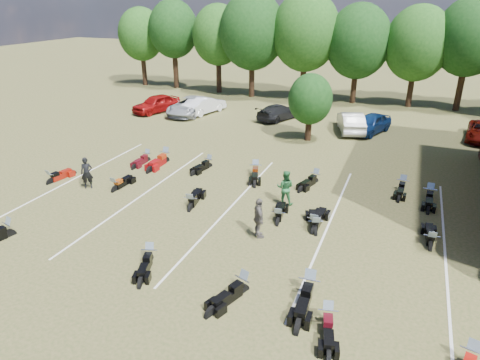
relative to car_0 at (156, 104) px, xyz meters
The scene contains 32 objects.
ground 25.24m from the car_0, 47.50° to the right, with size 160.00×160.00×0.00m, color brown.
car_0 is the anchor object (origin of this frame).
car_1 4.47m from the car_0, 16.70° to the left, with size 1.63×4.67×1.54m, color silver.
car_2 3.32m from the car_0, ahead, with size 2.58×5.59×1.55m, color gray.
car_3 11.44m from the car_0, ahead, with size 1.86×4.57×1.33m, color black.
car_4 19.15m from the car_0, ahead, with size 1.78×4.43×1.51m, color navy.
car_5 17.64m from the car_0, ahead, with size 1.67×4.80×1.58m, color #B4B4AF.
person_black 17.18m from the car_0, 70.59° to the right, with size 0.65×0.43×1.79m, color black.
person_green 21.65m from the car_0, 40.42° to the right, with size 0.89×0.70×1.84m, color #256433.
person_grey 24.08m from the car_0, 47.23° to the right, with size 1.11×0.46×1.89m, color #5A534D.
motorcycle_1 22.63m from the car_0, 74.68° to the right, with size 0.72×2.25×1.26m, color black, non-canonical shape.
motorcycle_2 24.82m from the car_0, 58.54° to the right, with size 0.67×2.09×1.17m, color black, non-canonical shape.
motorcycle_3 27.56m from the car_0, 51.57° to the right, with size 0.70×2.20×1.23m, color black, non-canonical shape.
motorcycle_4 28.47m from the car_0, 47.06° to the right, with size 0.80×2.51×1.40m, color black, non-canonical shape.
motorcycle_5 29.99m from the car_0, 47.39° to the right, with size 0.67×2.10×1.17m, color black, non-canonical shape.
motorcycle_7 16.83m from the car_0, 78.85° to the right, with size 0.66×2.07×1.16m, color maroon, non-canonical shape.
motorcycle_8 17.61m from the car_0, 65.35° to the right, with size 0.65×2.05×1.14m, color black, non-canonical shape.
motorcycle_9 20.51m from the car_0, 53.22° to the right, with size 0.73×2.29×1.28m, color black, non-canonical shape.
motorcycle_10 23.32m from the car_0, 43.94° to the right, with size 0.68×2.13×1.19m, color black, non-canonical shape.
motorcycle_11 24.68m from the car_0, 41.29° to the right, with size 0.75×2.34×1.31m, color black, non-canonical shape.
motorcycle_12 24.81m from the car_0, 41.33° to the right, with size 0.68×2.15×1.20m, color black, non-canonical shape.
motorcycle_13 28.29m from the car_0, 33.99° to the right, with size 0.68×2.14×1.19m, color black, non-canonical shape.
motorcycle_14 13.06m from the car_0, 60.65° to the right, with size 0.64×1.99×1.11m, color #470A12, non-canonical shape.
motorcycle_15 13.48m from the car_0, 55.56° to the right, with size 0.80×2.52×1.40m, color maroon, non-canonical shape.
motorcycle_16 15.20m from the car_0, 45.73° to the right, with size 0.65×2.05×1.14m, color black, non-canonical shape.
motorcycle_17 17.56m from the car_0, 38.46° to the right, with size 0.74×2.32×1.30m, color black, non-canonical shape.
motorcycle_18 20.42m from the car_0, 31.86° to the right, with size 0.68×2.12×1.18m, color black, non-canonical shape.
motorcycle_19 24.18m from the car_0, 24.27° to the right, with size 0.68×2.14×1.19m, color black, non-canonical shape.
motorcycle_20 25.76m from the car_0, 24.57° to the right, with size 0.72×2.25×1.25m, color black, non-canonical shape.
tree_line 19.90m from the car_0, 32.95° to the left, with size 56.00×6.00×9.79m.
young_tree_midfield 15.53m from the car_0, 11.64° to the right, with size 3.20×3.20×4.70m.
parking_lines 21.01m from the car_0, 48.00° to the right, with size 20.10×14.00×0.01m.
Camera 1 is at (4.72, -14.73, 9.87)m, focal length 32.00 mm.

